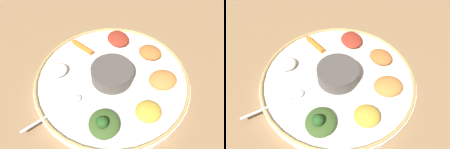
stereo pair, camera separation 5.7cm
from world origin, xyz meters
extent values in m
plane|color=olive|center=(0.00, 0.00, 0.00)|extent=(2.40, 2.40, 0.00)
cylinder|color=white|center=(0.00, 0.00, 0.01)|extent=(0.40, 0.40, 0.02)
torus|color=tan|center=(0.00, 0.00, 0.02)|extent=(0.40, 0.40, 0.01)
cylinder|color=#4C4742|center=(0.00, 0.00, 0.04)|extent=(0.11, 0.11, 0.04)
cylinder|color=brown|center=(0.00, 0.00, 0.05)|extent=(0.09, 0.09, 0.01)
ellipsoid|color=silver|center=(-0.02, -0.11, 0.02)|extent=(0.03, 0.04, 0.01)
cylinder|color=silver|center=(-0.04, -0.19, 0.02)|extent=(0.03, 0.12, 0.01)
ellipsoid|color=#385623|center=(0.08, -0.11, 0.03)|extent=(0.10, 0.10, 0.02)
sphere|color=#23511E|center=(0.08, -0.12, 0.05)|extent=(0.03, 0.03, 0.03)
sphere|color=#23511E|center=(0.07, -0.12, 0.04)|extent=(0.02, 0.02, 0.02)
cylinder|color=orange|center=(-0.13, 0.03, 0.03)|extent=(0.07, 0.02, 0.02)
cone|color=orange|center=(-0.18, 0.03, 0.03)|extent=(0.02, 0.01, 0.01)
ellipsoid|color=silver|center=(-0.12, -0.08, 0.03)|extent=(0.07, 0.07, 0.02)
ellipsoid|color=#B2662D|center=(0.03, 0.13, 0.03)|extent=(0.07, 0.07, 0.03)
ellipsoid|color=gold|center=(0.13, -0.03, 0.03)|extent=(0.08, 0.08, 0.02)
ellipsoid|color=#C67A38|center=(0.11, 0.07, 0.03)|extent=(0.09, 0.09, 0.03)
ellipsoid|color=maroon|center=(-0.08, 0.12, 0.03)|extent=(0.09, 0.09, 0.02)
camera|label=1|loc=(0.24, -0.28, 0.48)|focal=35.93mm
camera|label=2|loc=(0.28, -0.24, 0.48)|focal=35.93mm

